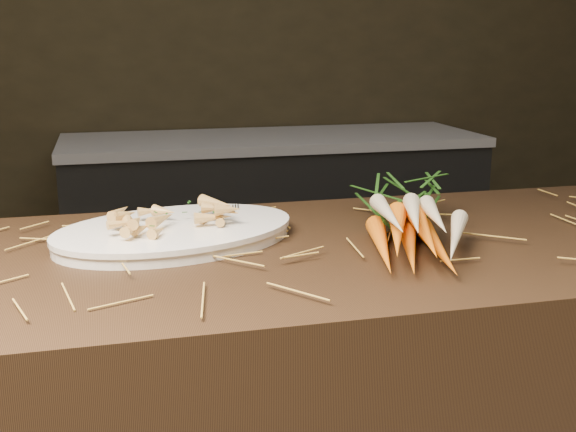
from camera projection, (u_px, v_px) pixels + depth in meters
name	position (u px, v px, depth m)	size (l,w,h in m)	color
back_counter	(274.00, 228.00, 3.26)	(1.82, 0.62, 0.84)	black
straw_bedding	(346.00, 238.00, 1.31)	(1.40, 0.60, 0.02)	#A88B2F
root_veg_bunch	(407.00, 211.00, 1.34)	(0.31, 0.54, 0.10)	#E45700
serving_platter	(176.00, 235.00, 1.32)	(0.45, 0.30, 0.02)	white
roasted_veg_heap	(175.00, 215.00, 1.31)	(0.22, 0.16, 0.05)	#A47B2F
serving_fork	(256.00, 218.00, 1.38)	(0.01, 0.17, 0.00)	silver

